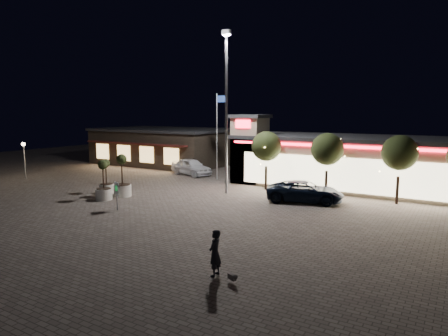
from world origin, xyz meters
The scene contains 17 objects.
ground centered at (0.00, 0.00, 0.00)m, with size 90.00×90.00×0.00m, color #695E55.
retail_building centered at (9.51, 15.82, 2.21)m, with size 20.40×8.40×6.10m.
restaurant_building centered at (-14.00, 19.97, 2.16)m, with size 16.40×11.00×4.30m.
floodlight_pole centered at (2.00, 8.00, 7.02)m, with size 0.60×0.40×12.38m.
flagpole centered at (-1.90, 13.00, 4.74)m, with size 0.95×0.10×8.00m.
lamp_post_west centered at (-18.00, 4.00, 2.46)m, with size 0.36×0.36×3.48m.
string_tree_a centered at (4.00, 11.00, 3.56)m, with size 2.42×2.42×4.79m.
string_tree_b centered at (9.00, 11.00, 3.56)m, with size 2.42×2.42×4.79m.
string_tree_c centered at (14.00, 11.00, 3.56)m, with size 2.42×2.42×4.79m.
pickup_truck centered at (8.30, 8.32, 0.74)m, with size 2.47×5.36×1.49m, color black.
white_sedan centered at (-5.71, 14.00, 0.83)m, with size 1.97×4.89×1.67m, color white.
pedestrian centered at (9.75, -5.85, 0.92)m, with size 0.67×0.44×1.84m, color black.
dog centered at (10.72, -6.12, 0.26)m, with size 0.49×0.32×0.27m.
planter_left centered at (-5.93, 3.05, 0.84)m, with size 1.11×1.11×2.73m.
planter_mid centered at (-4.44, 1.41, 0.90)m, with size 1.18×1.18×2.91m.
planter_right centered at (-4.14, 2.97, 0.99)m, with size 1.30×1.30×3.21m.
valet_sign centered at (-1.29, -0.33, 1.29)m, with size 0.59×0.27×1.85m.
Camera 1 is at (17.74, -18.40, 6.38)m, focal length 32.00 mm.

